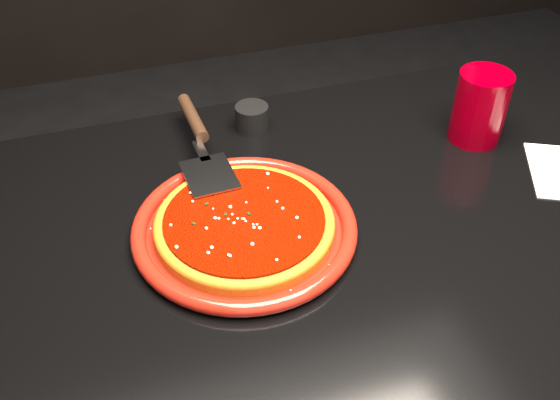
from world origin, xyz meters
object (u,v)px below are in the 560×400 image
object	(u,v)px
table	(343,398)
ramekin	(252,118)
cup	(480,107)
plate	(245,227)
pizza_server	(202,142)

from	to	relation	value
table	ramekin	xyz separation A→B (m)	(-0.06, 0.31, 0.40)
cup	ramekin	size ratio (longest dim) A/B	2.12
plate	pizza_server	bearing A→B (deg)	95.88
table	pizza_server	distance (m)	0.51
table	cup	xyz separation A→B (m)	(0.27, 0.17, 0.43)
plate	table	bearing A→B (deg)	-24.27
plate	cup	world-z (taller)	cup
cup	table	bearing A→B (deg)	-148.04
table	cup	bearing A→B (deg)	31.96
pizza_server	table	bearing A→B (deg)	-58.93
table	pizza_server	bearing A→B (deg)	123.94
cup	ramekin	distance (m)	0.37
plate	cup	bearing A→B (deg)	14.25
plate	ramekin	distance (m)	0.26
pizza_server	ramekin	bearing A→B (deg)	31.79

